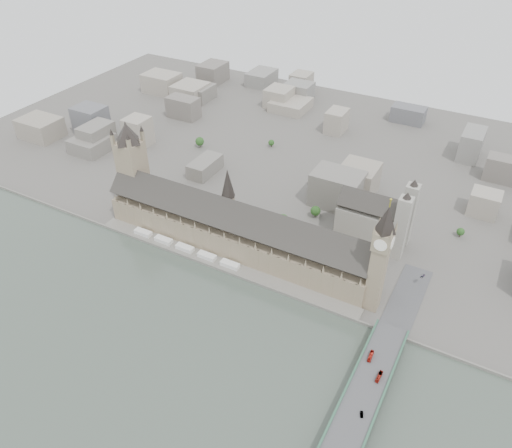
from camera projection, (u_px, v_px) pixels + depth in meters
The scene contains 17 objects.
ground at pixel (225, 260), 463.97m from camera, with size 900.00×900.00×0.00m, color #595651.
river_thames at pixel (101, 395), 347.27m from camera, with size 600.00×600.00×0.00m, color #414D43.
embankment_wall at pixel (216, 268), 452.48m from camera, with size 600.00×1.50×3.00m, color slate.
river_terrace at pixel (220, 264), 458.08m from camera, with size 270.00×15.00×2.00m, color slate.
terrace_tents at pixel (185, 248), 472.15m from camera, with size 118.00×7.00×4.00m.
palace_of_westminster at pixel (235, 229), 464.48m from camera, with size 265.00×40.73×55.44m.
elizabeth_tower at pixel (381, 252), 381.84m from camera, with size 17.00×17.00×107.50m.
victoria_tower at pixel (132, 165), 496.95m from camera, with size 30.00×30.00×100.00m.
central_tower at pixel (228, 191), 451.98m from camera, with size 13.00×13.00×48.00m.
westminster_bridge at pixel (361, 403), 336.32m from camera, with size 25.00×325.00×10.25m, color #474749.
westminster_abbey at pixel (376, 219), 473.38m from camera, with size 68.00×36.00×64.00m.
city_skyline_inland at pixel (326, 137), 626.02m from camera, with size 720.00×360.00×38.00m, color gray, non-canonical shape.
park_trees at pixel (247, 218), 505.85m from camera, with size 110.00×30.00×15.00m, color #1B4317, non-canonical shape.
red_bus_north at pixel (371, 356), 359.76m from camera, with size 2.48×10.58×2.95m, color red.
red_bus_south at pixel (379, 377), 345.52m from camera, with size 2.42×10.35×2.88m, color #A42014.
car_silver at pixel (362, 414), 322.78m from camera, with size 1.71×4.89×1.61m, color gray.
car_approach at pixel (423, 276), 429.73m from camera, with size 2.15×5.28×1.53m, color gray.
Camera 1 is at (195.71, -296.79, 301.42)m, focal length 35.00 mm.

